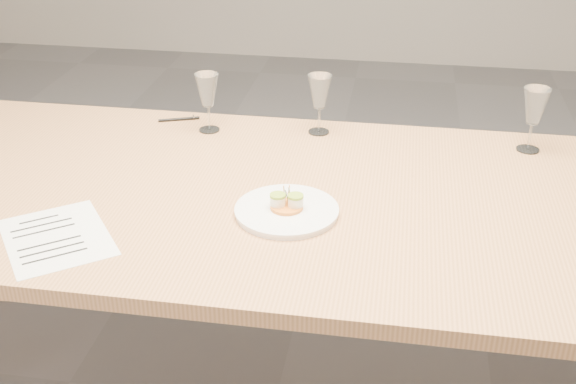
% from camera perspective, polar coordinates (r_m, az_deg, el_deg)
% --- Properties ---
extents(dining_table, '(2.40, 1.00, 0.75)m').
position_cam_1_polar(dining_table, '(1.90, -1.29, -1.76)').
color(dining_table, tan).
rests_on(dining_table, ground).
extents(dinner_plate, '(0.25, 0.25, 0.07)m').
position_cam_1_polar(dinner_plate, '(1.76, -0.10, -1.42)').
color(dinner_plate, white).
rests_on(dinner_plate, dining_table).
extents(recipe_sheet, '(0.35, 0.36, 0.00)m').
position_cam_1_polar(recipe_sheet, '(1.75, -17.83, -3.43)').
color(recipe_sheet, white).
rests_on(recipe_sheet, dining_table).
extents(ballpoint_pen, '(0.12, 0.06, 0.01)m').
position_cam_1_polar(ballpoint_pen, '(2.32, -8.59, 5.72)').
color(ballpoint_pen, black).
rests_on(ballpoint_pen, dining_table).
extents(wine_glass_0, '(0.07, 0.07, 0.18)m').
position_cam_1_polar(wine_glass_0, '(2.19, -6.40, 7.90)').
color(wine_glass_0, white).
rests_on(wine_glass_0, dining_table).
extents(wine_glass_1, '(0.07, 0.07, 0.18)m').
position_cam_1_polar(wine_glass_1, '(2.17, 2.51, 7.82)').
color(wine_glass_1, white).
rests_on(wine_glass_1, dining_table).
extents(wine_glass_2, '(0.08, 0.08, 0.19)m').
position_cam_1_polar(wine_glass_2, '(2.16, 18.92, 6.33)').
color(wine_glass_2, white).
rests_on(wine_glass_2, dining_table).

